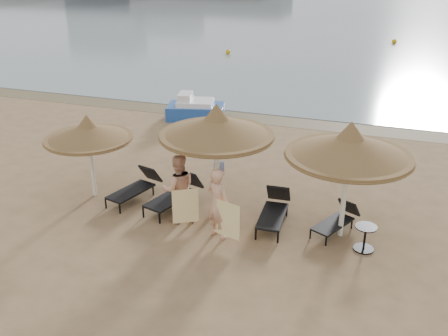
# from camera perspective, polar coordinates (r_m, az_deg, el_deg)

# --- Properties ---
(ground) EXTENTS (160.00, 160.00, 0.00)m
(ground) POSITION_cam_1_polar(r_m,az_deg,el_deg) (13.89, -0.94, -6.16)
(ground) COLOR olive
(ground) RESTS_ON ground
(wet_sand_strip) EXTENTS (200.00, 1.60, 0.01)m
(wet_sand_strip) POSITION_cam_1_polar(r_m,az_deg,el_deg) (22.23, 7.34, 5.34)
(wet_sand_strip) COLOR brown
(wet_sand_strip) RESTS_ON ground
(palapa_left) EXTENTS (2.60, 2.60, 2.58)m
(palapa_left) POSITION_cam_1_polar(r_m,az_deg,el_deg) (15.06, -15.27, 3.99)
(palapa_left) COLOR white
(palapa_left) RESTS_ON ground
(palapa_center) EXTENTS (3.19, 3.19, 3.16)m
(palapa_center) POSITION_cam_1_polar(r_m,az_deg,el_deg) (13.53, -0.84, 4.74)
(palapa_center) COLOR white
(palapa_center) RESTS_ON ground
(palapa_right) EXTENTS (3.17, 3.17, 3.15)m
(palapa_right) POSITION_cam_1_polar(r_m,az_deg,el_deg) (12.56, 14.14, 2.41)
(palapa_right) COLOR white
(palapa_right) RESTS_ON ground
(lounger_far_left) EXTENTS (1.09, 1.98, 0.85)m
(lounger_far_left) POSITION_cam_1_polar(r_m,az_deg,el_deg) (15.25, -9.95, -2.06)
(lounger_far_left) COLOR black
(lounger_far_left) RESTS_ON ground
(lounger_near_left) EXTENTS (1.20, 2.13, 0.91)m
(lounger_near_left) POSITION_cam_1_polar(r_m,az_deg,el_deg) (14.63, -5.47, -2.84)
(lounger_near_left) COLOR black
(lounger_near_left) RESTS_ON ground
(lounger_near_right) EXTENTS (0.76, 1.97, 0.86)m
(lounger_near_right) POSITION_cam_1_polar(r_m,az_deg,el_deg) (13.77, 5.77, -4.72)
(lounger_near_right) COLOR black
(lounger_near_right) RESTS_ON ground
(lounger_far_right) EXTENTS (1.18, 1.68, 0.72)m
(lounger_far_right) POSITION_cam_1_polar(r_m,az_deg,el_deg) (13.69, 12.86, -5.72)
(lounger_far_right) COLOR black
(lounger_far_right) RESTS_ON ground
(side_table) EXTENTS (0.55, 0.55, 0.66)m
(side_table) POSITION_cam_1_polar(r_m,az_deg,el_deg) (13.02, 15.78, -7.77)
(side_table) COLOR black
(side_table) RESTS_ON ground
(person_left) EXTENTS (1.25, 1.12, 2.27)m
(person_left) POSITION_cam_1_polar(r_m,az_deg,el_deg) (13.49, -5.27, -1.77)
(person_left) COLOR tan
(person_left) RESTS_ON ground
(person_right) EXTENTS (1.23, 1.05, 2.26)m
(person_right) POSITION_cam_1_polar(r_m,az_deg,el_deg) (12.68, -0.68, -3.44)
(person_right) COLOR tan
(person_right) RESTS_ON ground
(towel_left) EXTENTS (0.62, 0.37, 0.99)m
(towel_left) POSITION_cam_1_polar(r_m,az_deg,el_deg) (13.28, -4.42, -4.37)
(towel_left) COLOR yellow
(towel_left) RESTS_ON ground
(towel_right) EXTENTS (0.69, 0.22, 0.99)m
(towel_right) POSITION_cam_1_polar(r_m,az_deg,el_deg) (12.58, 0.46, -5.96)
(towel_right) COLOR yellow
(towel_right) RESTS_ON ground
(bag_patterned) EXTENTS (0.31, 0.18, 0.38)m
(bag_patterned) POSITION_cam_1_polar(r_m,az_deg,el_deg) (14.15, -0.56, 0.03)
(bag_patterned) COLOR white
(bag_patterned) RESTS_ON ground
(bag_dark) EXTENTS (0.22, 0.13, 0.29)m
(bag_dark) POSITION_cam_1_polar(r_m,az_deg,el_deg) (13.96, -1.02, -1.43)
(bag_dark) COLOR black
(bag_dark) RESTS_ON ground
(pedal_boat) EXTENTS (2.72, 1.98, 1.14)m
(pedal_boat) POSITION_cam_1_polar(r_m,az_deg,el_deg) (22.37, -3.36, 6.75)
(pedal_boat) COLOR #204C9F
(pedal_boat) RESTS_ON ground
(buoy_left) EXTENTS (0.34, 0.34, 0.34)m
(buoy_left) POSITION_cam_1_polar(r_m,az_deg,el_deg) (37.05, 0.46, 13.14)
(buoy_left) COLOR #DDA007
(buoy_left) RESTS_ON ground
(buoy_mid) EXTENTS (0.39, 0.39, 0.39)m
(buoy_mid) POSITION_cam_1_polar(r_m,az_deg,el_deg) (43.60, 18.88, 13.54)
(buoy_mid) COLOR #DDA007
(buoy_mid) RESTS_ON ground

